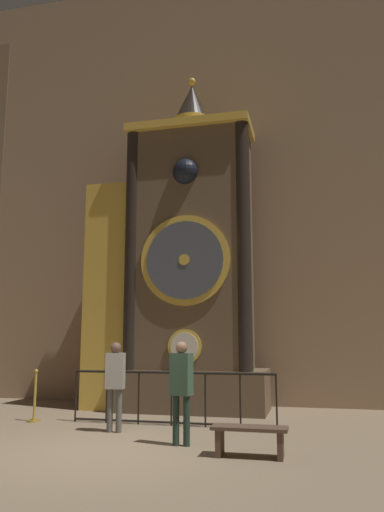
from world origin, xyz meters
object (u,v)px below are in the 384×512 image
object	(u,v)px
visitor_near	(115,378)
visitor_bench	(250,436)
visitor_far	(181,383)
clock_tower	(177,266)
stanchion_post	(35,404)

from	to	relation	value
visitor_near	visitor_bench	world-z (taller)	visitor_near
visitor_far	clock_tower	bearing A→B (deg)	119.25
stanchion_post	visitor_near	bearing A→B (deg)	-19.59
stanchion_post	visitor_bench	distance (m)	5.25
visitor_near	visitor_far	world-z (taller)	visitor_far
clock_tower	visitor_bench	distance (m)	5.88
visitor_near	visitor_far	size ratio (longest dim) A/B	0.99
stanchion_post	visitor_far	bearing A→B (deg)	-23.72
stanchion_post	clock_tower	bearing A→B (deg)	41.82
visitor_far	stanchion_post	distance (m)	4.01
clock_tower	visitor_near	xyz separation A→B (m)	(-0.38, -2.98, -2.53)
visitor_near	visitor_bench	xyz separation A→B (m)	(2.70, -1.36, -0.69)
visitor_bench	clock_tower	bearing A→B (deg)	118.06
visitor_far	visitor_bench	world-z (taller)	visitor_far
visitor_near	stanchion_post	distance (m)	2.33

